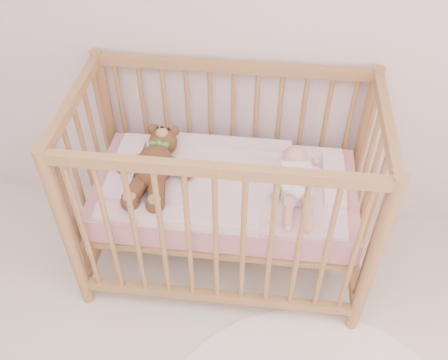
# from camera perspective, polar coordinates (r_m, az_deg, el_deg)

# --- Properties ---
(crib) EXTENTS (1.36, 0.76, 1.00)m
(crib) POSITION_cam_1_polar(r_m,az_deg,el_deg) (2.36, 0.14, -1.25)
(crib) COLOR #A37745
(crib) RESTS_ON floor
(mattress) EXTENTS (1.22, 0.62, 0.13)m
(mattress) POSITION_cam_1_polar(r_m,az_deg,el_deg) (2.37, 0.14, -1.50)
(mattress) COLOR pink
(mattress) RESTS_ON crib
(blanket) EXTENTS (1.10, 0.58, 0.06)m
(blanket) POSITION_cam_1_polar(r_m,az_deg,el_deg) (2.32, 0.14, -0.21)
(blanket) COLOR #EDA3B5
(blanket) RESTS_ON mattress
(baby) EXTENTS (0.27, 0.53, 0.12)m
(baby) POSITION_cam_1_polar(r_m,az_deg,el_deg) (2.25, 8.28, 0.15)
(baby) COLOR white
(baby) RESTS_ON blanket
(teddy_bear) EXTENTS (0.39, 0.55, 0.15)m
(teddy_bear) POSITION_cam_1_polar(r_m,az_deg,el_deg) (2.30, -8.04, 1.62)
(teddy_bear) COLOR brown
(teddy_bear) RESTS_ON blanket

